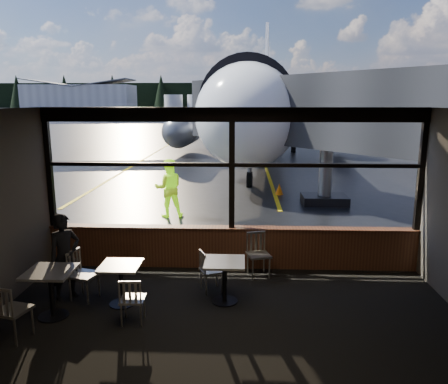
# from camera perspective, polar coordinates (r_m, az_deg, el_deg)

# --- Properties ---
(ground_plane) EXTENTS (520.00, 520.00, 0.00)m
(ground_plane) POSITION_cam_1_polar(r_m,az_deg,el_deg) (129.20, 2.44, 10.27)
(ground_plane) COLOR black
(ground_plane) RESTS_ON ground
(carpet_floor) EXTENTS (8.00, 6.00, 0.01)m
(carpet_floor) POSITION_cam_1_polar(r_m,az_deg,el_deg) (7.14, 0.30, -18.65)
(carpet_floor) COLOR black
(carpet_floor) RESTS_ON ground
(ceiling) EXTENTS (8.00, 6.00, 0.04)m
(ceiling) POSITION_cam_1_polar(r_m,az_deg,el_deg) (6.15, 0.34, 10.60)
(ceiling) COLOR #38332D
(ceiling) RESTS_ON ground
(wall_back) EXTENTS (8.00, 0.04, 3.50)m
(wall_back) POSITION_cam_1_polar(r_m,az_deg,el_deg) (3.68, -1.57, -19.04)
(wall_back) COLOR #4C453C
(wall_back) RESTS_ON ground
(window_sill) EXTENTS (8.00, 0.28, 0.90)m
(window_sill) POSITION_cam_1_polar(r_m,az_deg,el_deg) (9.69, 1.00, -7.33)
(window_sill) COLOR #532A19
(window_sill) RESTS_ON ground
(window_header) EXTENTS (8.00, 0.18, 0.30)m
(window_header) POSITION_cam_1_polar(r_m,az_deg,el_deg) (9.15, 1.06, 10.08)
(window_header) COLOR black
(window_header) RESTS_ON ground
(mullion_left) EXTENTS (0.12, 0.12, 2.60)m
(mullion_left) POSITION_cam_1_polar(r_m,az_deg,el_deg) (10.16, -21.87, 2.89)
(mullion_left) COLOR black
(mullion_left) RESTS_ON ground
(mullion_centre) EXTENTS (0.12, 0.12, 2.60)m
(mullion_centre) POSITION_cam_1_polar(r_m,az_deg,el_deg) (9.26, 1.04, 2.95)
(mullion_centre) COLOR black
(mullion_centre) RESTS_ON ground
(mullion_right) EXTENTS (0.12, 0.12, 2.60)m
(mullion_right) POSITION_cam_1_polar(r_m,az_deg,el_deg) (9.98, 24.38, 2.54)
(mullion_right) COLOR black
(mullion_right) RESTS_ON ground
(window_transom) EXTENTS (8.00, 0.10, 0.08)m
(window_transom) POSITION_cam_1_polar(r_m,az_deg,el_deg) (9.24, 1.04, 3.57)
(window_transom) COLOR black
(window_transom) RESTS_ON ground
(airliner) EXTENTS (33.40, 39.09, 11.29)m
(airliner) POSITION_cam_1_polar(r_m,az_deg,el_deg) (30.81, 4.90, 15.58)
(airliner) COLOR white
(airliner) RESTS_ON ground_plane
(jet_bridge) EXTENTS (9.48, 11.58, 5.05)m
(jet_bridge) POSITION_cam_1_polar(r_m,az_deg,el_deg) (15.07, 15.54, 7.23)
(jet_bridge) COLOR #2D2D30
(jet_bridge) RESTS_ON ground_plane
(cafe_table_near) EXTENTS (0.72, 0.72, 0.80)m
(cafe_table_near) POSITION_cam_1_polar(r_m,az_deg,el_deg) (8.12, 0.08, -11.64)
(cafe_table_near) COLOR #ACA89E
(cafe_table_near) RESTS_ON carpet_floor
(cafe_table_mid) EXTENTS (0.70, 0.70, 0.77)m
(cafe_table_mid) POSITION_cam_1_polar(r_m,az_deg,el_deg) (8.24, -13.26, -11.71)
(cafe_table_mid) COLOR #9D9A91
(cafe_table_mid) RESTS_ON carpet_floor
(cafe_table_left) EXTENTS (0.77, 0.77, 0.85)m
(cafe_table_left) POSITION_cam_1_polar(r_m,az_deg,el_deg) (8.14, -21.58, -12.27)
(cafe_table_left) COLOR #ACA59E
(cafe_table_left) RESTS_ON carpet_floor
(chair_near_w) EXTENTS (0.60, 0.60, 0.84)m
(chair_near_w) POSITION_cam_1_polar(r_m,az_deg,el_deg) (8.54, -1.64, -10.26)
(chair_near_w) COLOR #B5AFA4
(chair_near_w) RESTS_ON carpet_floor
(chair_near_n) EXTENTS (0.63, 0.63, 0.94)m
(chair_near_n) POSITION_cam_1_polar(r_m,az_deg,el_deg) (9.22, 4.55, -8.26)
(chair_near_n) COLOR #AAA599
(chair_near_n) RESTS_ON carpet_floor
(chair_mid_s) EXTENTS (0.47, 0.47, 0.83)m
(chair_mid_s) POSITION_cam_1_polar(r_m,az_deg,el_deg) (7.57, -11.84, -13.60)
(chair_mid_s) COLOR #BAB4A8
(chair_mid_s) RESTS_ON carpet_floor
(chair_mid_w) EXTENTS (0.63, 0.63, 0.95)m
(chair_mid_w) POSITION_cam_1_polar(r_m,az_deg,el_deg) (8.59, -17.81, -10.33)
(chair_mid_w) COLOR #BDB7AA
(chair_mid_w) RESTS_ON carpet_floor
(chair_left_s) EXTENTS (0.63, 0.63, 0.95)m
(chair_left_s) POSITION_cam_1_polar(r_m,az_deg,el_deg) (7.65, -25.85, -13.80)
(chair_left_s) COLOR #B8B2A6
(chair_left_s) RESTS_ON carpet_floor
(passenger) EXTENTS (0.68, 0.70, 1.63)m
(passenger) POSITION_cam_1_polar(r_m,az_deg,el_deg) (8.65, -20.07, -7.93)
(passenger) COLOR black
(passenger) RESTS_ON carpet_floor
(ground_crew) EXTENTS (1.04, 0.90, 1.84)m
(ground_crew) POSITION_cam_1_polar(r_m,az_deg,el_deg) (13.89, -7.25, 0.52)
(ground_crew) COLOR #BFF219
(ground_crew) RESTS_ON ground_plane
(cone_nose) EXTENTS (0.32, 0.32, 0.44)m
(cone_nose) POSITION_cam_1_polar(r_m,az_deg,el_deg) (17.28, 7.23, 0.39)
(cone_nose) COLOR #FF5808
(cone_nose) RESTS_ON ground_plane
(hangar_left) EXTENTS (45.00, 18.00, 11.00)m
(hangar_left) POSITION_cam_1_polar(r_m,az_deg,el_deg) (201.77, -18.26, 11.84)
(hangar_left) COLOR silver
(hangar_left) RESTS_ON ground_plane
(hangar_mid) EXTENTS (38.00, 15.00, 10.00)m
(hangar_mid) POSITION_cam_1_polar(r_m,az_deg,el_deg) (194.15, 2.50, 12.29)
(hangar_mid) COLOR silver
(hangar_mid) RESTS_ON ground_plane
(hangar_right) EXTENTS (50.00, 20.00, 12.00)m
(hangar_right) POSITION_cam_1_polar(r_m,az_deg,el_deg) (196.47, 20.68, 11.84)
(hangar_right) COLOR silver
(hangar_right) RESTS_ON ground_plane
(fuel_tank_a) EXTENTS (8.00, 8.00, 6.00)m
(fuel_tank_a) POSITION_cam_1_polar(r_m,az_deg,el_deg) (193.52, -6.62, 11.63)
(fuel_tank_a) COLOR silver
(fuel_tank_a) RESTS_ON ground_plane
(fuel_tank_b) EXTENTS (8.00, 8.00, 6.00)m
(fuel_tank_b) POSITION_cam_1_polar(r_m,az_deg,el_deg) (192.21, -3.61, 11.68)
(fuel_tank_b) COLOR silver
(fuel_tank_b) RESTS_ON ground_plane
(fuel_tank_c) EXTENTS (8.00, 8.00, 6.00)m
(fuel_tank_c) POSITION_cam_1_polar(r_m,az_deg,el_deg) (191.42, -0.57, 11.70)
(fuel_tank_c) COLOR silver
(fuel_tank_c) RESTS_ON ground_plane
(treeline) EXTENTS (360.00, 3.00, 12.00)m
(treeline) POSITION_cam_1_polar(r_m,az_deg,el_deg) (219.16, 2.51, 12.50)
(treeline) COLOR black
(treeline) RESTS_ON ground_plane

